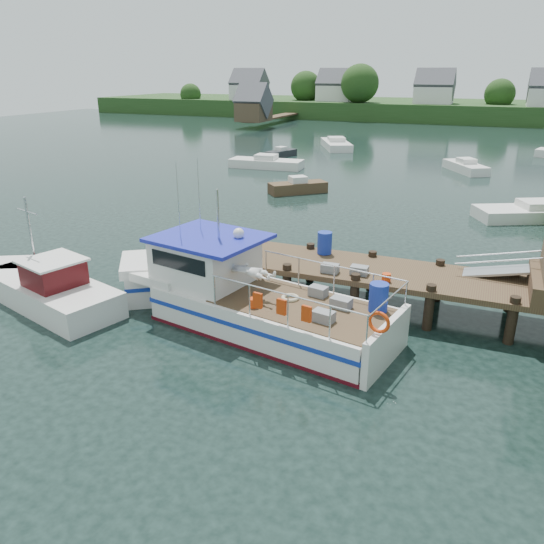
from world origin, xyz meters
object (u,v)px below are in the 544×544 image
at_px(dock, 503,262).
at_px(lobster_boat, 238,295).
at_px(moored_d, 336,144).
at_px(moored_b, 466,167).
at_px(moored_rowboat, 298,187).
at_px(moored_e, 281,153).
at_px(moored_c, 536,212).
at_px(work_boat, 45,287).
at_px(moored_a, 266,163).

height_order(dock, lobster_boat, lobster_boat).
bearing_deg(lobster_boat, moored_d, 112.80).
height_order(moored_b, moored_d, moored_d).
distance_m(moored_rowboat, moored_e, 16.64).
distance_m(moored_rowboat, moored_c, 15.15).
bearing_deg(moored_e, moored_rowboat, -55.88).
height_order(lobster_boat, moored_d, lobster_boat).
xyz_separation_m(work_boat, moored_c, (17.22, 19.96, -0.22)).
distance_m(moored_b, moored_e, 17.57).
distance_m(lobster_boat, moored_c, 21.12).
bearing_deg(dock, moored_rowboat, 128.27).
bearing_deg(moored_rowboat, moored_a, 112.81).
bearing_deg(moored_c, lobster_boat, -135.07).
relative_size(dock, moored_b, 3.13).
bearing_deg(work_boat, moored_rowboat, 100.75).
bearing_deg(moored_c, moored_a, 138.39).
xyz_separation_m(moored_b, moored_e, (-17.49, 1.69, -0.06)).
height_order(work_boat, moored_d, work_boat).
distance_m(work_boat, moored_c, 26.37).
bearing_deg(moored_rowboat, moored_b, 39.65).
bearing_deg(moored_b, moored_d, 169.54).
bearing_deg(work_boat, dock, 32.93).
distance_m(moored_rowboat, moored_b, 16.78).
distance_m(dock, moored_a, 31.76).
height_order(moored_a, moored_c, moored_a).
relative_size(moored_b, moored_c, 0.74).
relative_size(dock, lobster_boat, 1.50).
xyz_separation_m(moored_c, moored_e, (-22.34, 16.24, -0.04)).
bearing_deg(dock, work_boat, -163.54).
bearing_deg(lobster_boat, moored_b, 92.09).
height_order(moored_d, moored_e, moored_d).
bearing_deg(work_boat, moored_d, 108.79).
height_order(lobster_boat, work_boat, lobster_boat).
xyz_separation_m(work_boat, moored_a, (-3.94, 29.72, -0.19)).
bearing_deg(moored_d, work_boat, -83.30).
bearing_deg(moored_c, dock, -113.94).
relative_size(lobster_boat, moored_b, 2.09).
bearing_deg(moored_a, moored_rowboat, -38.85).
bearing_deg(moored_b, moored_rowboat, -103.85).
xyz_separation_m(dock, moored_b, (-2.93, 30.00, -1.82)).
height_order(lobster_boat, moored_b, lobster_boat).
height_order(moored_rowboat, moored_b, moored_rowboat).
distance_m(moored_a, moored_e, 6.59).
bearing_deg(moored_rowboat, moored_e, 103.08).
relative_size(work_boat, moored_d, 0.99).
height_order(lobster_boat, moored_c, lobster_boat).
distance_m(work_boat, moored_a, 29.99).
bearing_deg(lobster_boat, work_boat, -158.47).
relative_size(dock, moored_a, 2.54).
distance_m(work_boat, moored_b, 36.67).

